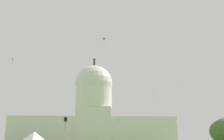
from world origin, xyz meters
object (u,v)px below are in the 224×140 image
kite_cyan_mid (155,91)px  kite_yellow_mid (179,82)px  kite_red_high (104,39)px  kite_black_low (66,120)px  kite_white_mid (105,112)px  tree_east_mid (222,132)px  kite_turquoise_low (117,120)px  capitol_building (93,117)px  kite_orange_mid (12,60)px

kite_cyan_mid → kite_yellow_mid: kite_yellow_mid is taller
kite_cyan_mid → kite_red_high: 33.98m
kite_black_low → kite_yellow_mid: bearing=32.8°
kite_white_mid → kite_yellow_mid: (29.69, -80.08, 4.08)m
kite_black_low → kite_red_high: kite_red_high is taller
kite_cyan_mid → kite_yellow_mid: bearing=-62.4°
kite_black_low → tree_east_mid: bearing=16.9°
kite_turquoise_low → kite_yellow_mid: (22.49, -60.99, 11.62)m
tree_east_mid → kite_yellow_mid: size_ratio=11.97×
capitol_building → kite_black_low: (-6.24, -135.21, -13.43)m
kite_turquoise_low → kite_red_high: (-10.16, -55.12, 33.29)m
capitol_building → kite_orange_mid: bearing=-103.9°
kite_turquoise_low → kite_yellow_mid: size_ratio=1.25×
tree_east_mid → kite_orange_mid: size_ratio=5.31×
kite_black_low → kite_white_mid: kite_white_mid is taller
capitol_building → tree_east_mid: (49.64, -115.82, -15.97)m
kite_orange_mid → kite_turquoise_low: bearing=130.8°
kite_black_low → kite_cyan_mid: size_ratio=0.87×
kite_orange_mid → kite_white_mid: kite_orange_mid is taller
kite_turquoise_low → kite_red_high: 65.19m
kite_yellow_mid → tree_east_mid: bearing=-84.1°
kite_yellow_mid → kite_red_high: bearing=132.6°
kite_yellow_mid → kite_red_high: size_ratio=0.36×
kite_orange_mid → kite_white_mid: size_ratio=0.60×
tree_east_mid → kite_white_mid: 102.26m
kite_turquoise_low → kite_red_high: size_ratio=0.45×
kite_white_mid → kite_yellow_mid: kite_yellow_mid is taller
kite_orange_mid → kite_red_high: bearing=101.5°
kite_turquoise_low → capitol_building: bearing=133.2°
kite_yellow_mid → kite_turquoise_low: bearing=73.0°
kite_cyan_mid → kite_turquoise_low: kite_cyan_mid is taller
kite_white_mid → kite_red_high: size_ratio=1.35×
tree_east_mid → kite_black_low: 59.20m
capitol_building → kite_cyan_mid: bearing=-73.0°
capitol_building → kite_white_mid: size_ratio=34.92×
capitol_building → kite_yellow_mid: bearing=-69.7°
capitol_building → kite_red_high: capitol_building is taller
tree_east_mid → kite_cyan_mid: kite_cyan_mid is taller
capitol_building → kite_orange_mid: capitol_building is taller
kite_cyan_mid → kite_red_high: size_ratio=1.51×
kite_turquoise_low → kite_yellow_mid: kite_yellow_mid is taller
capitol_building → kite_orange_mid: size_ratio=58.20×
kite_black_low → kite_orange_mid: size_ratio=1.63×
tree_east_mid → kite_red_high: size_ratio=4.29×
kite_black_low → kite_red_high: size_ratio=1.31×
kite_red_high → capitol_building: bearing=116.4°
kite_black_low → kite_yellow_mid: size_ratio=3.67×
tree_east_mid → kite_white_mid: size_ratio=3.19×
tree_east_mid → kite_cyan_mid: (-20.39, 19.92, 18.87)m
kite_black_low → kite_cyan_mid: (35.48, 39.31, 16.33)m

